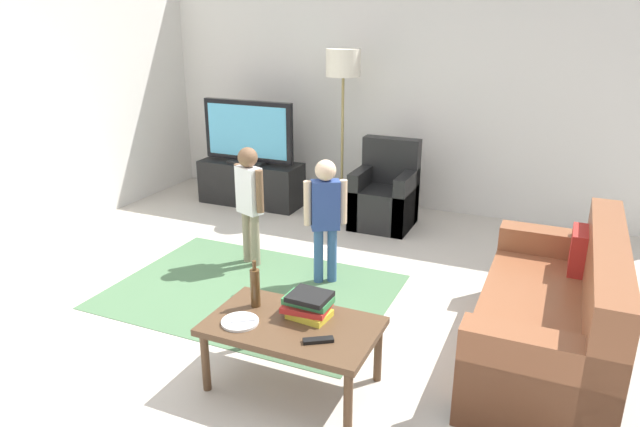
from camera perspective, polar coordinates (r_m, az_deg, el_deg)
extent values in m
plane|color=beige|center=(4.25, -3.33, -10.79)|extent=(7.80, 7.80, 0.00)
cube|color=silver|center=(6.53, 8.74, 12.28)|extent=(6.00, 0.12, 2.70)
cube|color=#4C724C|center=(4.70, -6.86, -7.67)|extent=(2.20, 1.60, 0.01)
cube|color=black|center=(6.74, -6.85, 3.03)|extent=(1.20, 0.44, 0.50)
cube|color=black|center=(6.75, -7.01, 1.70)|extent=(1.10, 0.32, 0.03)
cube|color=black|center=(6.66, -7.03, 5.18)|extent=(0.44, 0.28, 0.03)
cube|color=black|center=(6.58, -7.15, 8.17)|extent=(1.10, 0.07, 0.68)
cube|color=#59B2D8|center=(6.55, -7.32, 8.11)|extent=(1.00, 0.01, 0.58)
cube|color=brown|center=(4.02, 21.31, -10.62)|extent=(0.80, 1.80, 0.42)
cube|color=brown|center=(3.93, 26.08, -8.39)|extent=(0.20, 1.80, 0.86)
cube|color=brown|center=(3.29, 20.60, -15.86)|extent=(0.80, 0.20, 0.60)
cube|color=brown|center=(4.71, 22.05, -5.05)|extent=(0.80, 0.20, 0.60)
cube|color=#B22823|center=(4.38, 24.26, -3.47)|extent=(0.10, 0.32, 0.32)
cube|color=black|center=(6.02, 6.32, 0.65)|extent=(0.60, 0.60, 0.42)
cube|color=black|center=(6.15, 7.03, 3.36)|extent=(0.60, 0.16, 0.90)
cube|color=black|center=(6.07, 4.19, 1.75)|extent=(0.12, 0.60, 0.60)
cube|color=black|center=(5.93, 8.55, 1.17)|extent=(0.12, 0.60, 0.60)
cylinder|color=#262626|center=(6.49, 2.14, 0.28)|extent=(0.28, 0.28, 0.02)
cylinder|color=#99844C|center=(6.29, 2.22, 6.75)|extent=(0.03, 0.03, 1.50)
cylinder|color=silver|center=(6.15, 2.33, 14.77)|extent=(0.36, 0.36, 0.28)
cylinder|color=gray|center=(5.16, -7.26, -2.29)|extent=(0.08, 0.08, 0.48)
cylinder|color=gray|center=(5.08, -6.47, -2.63)|extent=(0.08, 0.08, 0.48)
cube|color=white|center=(4.97, -7.07, 2.31)|extent=(0.26, 0.20, 0.41)
sphere|color=brown|center=(4.90, -7.21, 5.57)|extent=(0.17, 0.17, 0.17)
cylinder|color=brown|center=(5.08, -8.10, 2.87)|extent=(0.06, 0.06, 0.37)
cylinder|color=brown|center=(4.86, -6.02, 2.19)|extent=(0.06, 0.06, 0.37)
cylinder|color=#33598C|center=(4.74, -0.15, -4.22)|extent=(0.08, 0.08, 0.47)
cylinder|color=#33598C|center=(4.75, 1.20, -4.15)|extent=(0.08, 0.08, 0.47)
cube|color=#2D478C|center=(4.58, 0.54, 0.85)|extent=(0.26, 0.22, 0.41)
sphere|color=beige|center=(4.50, 0.56, 4.32)|extent=(0.17, 0.17, 0.17)
cylinder|color=beige|center=(4.56, -1.25, 1.02)|extent=(0.06, 0.06, 0.36)
cylinder|color=beige|center=(4.60, 2.32, 1.16)|extent=(0.06, 0.06, 0.36)
cube|color=#513823|center=(3.41, -2.78, -11.15)|extent=(1.00, 0.60, 0.04)
cylinder|color=#513823|center=(3.55, -11.32, -14.26)|extent=(0.05, 0.05, 0.38)
cylinder|color=#513823|center=(3.19, 2.81, -18.16)|extent=(0.05, 0.05, 0.38)
cylinder|color=#513823|center=(3.90, -7.09, -10.67)|extent=(0.05, 0.05, 0.38)
cylinder|color=#513823|center=(3.58, 5.79, -13.62)|extent=(0.05, 0.05, 0.38)
cube|color=yellow|center=(3.45, -1.05, -9.97)|extent=(0.25, 0.20, 0.04)
cube|color=red|center=(3.46, -1.32, -9.22)|extent=(0.28, 0.23, 0.03)
cube|color=#388C4C|center=(3.44, -1.19, -8.64)|extent=(0.28, 0.17, 0.04)
cube|color=black|center=(3.41, -1.03, -8.25)|extent=(0.24, 0.22, 0.03)
cylinder|color=#4C3319|center=(3.55, -6.46, -7.38)|extent=(0.06, 0.06, 0.24)
cylinder|color=#4C3319|center=(3.48, -6.56, -5.16)|extent=(0.02, 0.02, 0.06)
cube|color=black|center=(3.22, -0.17, -12.49)|extent=(0.17, 0.13, 0.02)
cylinder|color=white|center=(3.43, -7.96, -10.62)|extent=(0.22, 0.22, 0.02)
cube|color=silver|center=(3.41, -7.68, -10.54)|extent=(0.13, 0.09, 0.01)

